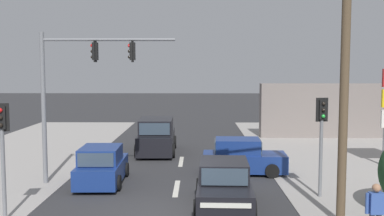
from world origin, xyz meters
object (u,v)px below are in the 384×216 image
utility_pole_foreground_right (341,49)px  hatchback_oncoming_near (102,166)px  sedan_kerbside_parked (224,186)px  traffic_signal_mast (76,80)px  hatchback_receding_far (242,157)px  pedestal_signal_left_kerb (2,142)px  pedestal_signal_right_kerb (322,130)px  suv_crossing_left (157,137)px  pedestrian_at_kerb (376,210)px

utility_pole_foreground_right → hatchback_oncoming_near: 10.11m
sedan_kerbside_parked → hatchback_oncoming_near: size_ratio=1.17×
traffic_signal_mast → hatchback_receding_far: size_ratio=1.62×
traffic_signal_mast → pedestal_signal_left_kerb: (-1.03, -4.44, -1.73)m
pedestal_signal_left_kerb → hatchback_oncoming_near: 5.12m
pedestal_signal_left_kerb → pedestal_signal_right_kerb: bearing=14.5°
traffic_signal_mast → suv_crossing_left: traffic_signal_mast is taller
sedan_kerbside_parked → hatchback_receding_far: (1.10, 4.86, -0.00)m
sedan_kerbside_parked → pedestrian_at_kerb: bearing=-40.3°
sedan_kerbside_parked → suv_crossing_left: (-3.09, 9.61, 0.18)m
hatchback_oncoming_near → pedestrian_at_kerb: (8.40, -6.14, 0.22)m
suv_crossing_left → sedan_kerbside_parked: bearing=-72.2°
utility_pole_foreground_right → hatchback_receding_far: utility_pole_foreground_right is taller
utility_pole_foreground_right → pedestrian_at_kerb: bearing=-73.1°
utility_pole_foreground_right → pedestal_signal_left_kerb: 10.27m
pedestal_signal_left_kerb → hatchback_receding_far: (7.77, 6.27, -1.71)m
hatchback_receding_far → pedestal_signal_right_kerb: bearing=-56.6°
traffic_signal_mast → hatchback_oncoming_near: 3.58m
hatchback_oncoming_near → pedestrian_at_kerb: pedestrian_at_kerb is taller
utility_pole_foreground_right → pedestal_signal_left_kerb: (-9.90, 0.11, -2.71)m
pedestrian_at_kerb → hatchback_oncoming_near: bearing=143.8°
traffic_signal_mast → hatchback_oncoming_near: (0.98, -0.05, -3.44)m
pedestal_signal_right_kerb → hatchback_oncoming_near: 8.54m
pedestal_signal_left_kerb → hatchback_oncoming_near: (2.00, 4.39, -1.71)m
sedan_kerbside_parked → suv_crossing_left: bearing=107.8°
traffic_signal_mast → hatchback_receding_far: (6.75, 1.82, -3.44)m
utility_pole_foreground_right → pedestal_signal_right_kerb: size_ratio=2.68×
sedan_kerbside_parked → pedestal_signal_left_kerb: bearing=-168.1°
sedan_kerbside_parked → hatchback_receding_far: size_ratio=1.16×
suv_crossing_left → hatchback_receding_far: (4.19, -4.75, -0.18)m
pedestal_signal_right_kerb → pedestrian_at_kerb: size_ratio=2.18×
pedestal_signal_right_kerb → pedestal_signal_left_kerb: same height
pedestal_signal_left_kerb → sedan_kerbside_parked: bearing=11.9°
traffic_signal_mast → suv_crossing_left: bearing=68.8°
pedestal_signal_right_kerb → sedan_kerbside_parked: size_ratio=0.83×
traffic_signal_mast → pedestal_signal_left_kerb: traffic_signal_mast is taller
pedestal_signal_left_kerb → pedestrian_at_kerb: size_ratio=2.18×
pedestal_signal_right_kerb → suv_crossing_left: size_ratio=0.78×
sedan_kerbside_parked → suv_crossing_left: size_ratio=0.94×
utility_pole_foreground_right → suv_crossing_left: utility_pole_foreground_right is taller
hatchback_receding_far → traffic_signal_mast: bearing=-164.9°
hatchback_receding_far → pedestrian_at_kerb: size_ratio=2.27×
utility_pole_foreground_right → traffic_signal_mast: size_ratio=1.59×
pedestal_signal_right_kerb → sedan_kerbside_parked: pedestal_signal_right_kerb is taller
sedan_kerbside_parked → pedestrian_at_kerb: (3.73, -3.16, 0.22)m
utility_pole_foreground_right → suv_crossing_left: 13.49m
pedestal_signal_left_kerb → hatchback_receding_far: bearing=38.9°
hatchback_receding_far → pedestrian_at_kerb: bearing=-71.9°
pedestal_signal_right_kerb → pedestal_signal_left_kerb: size_ratio=1.00×
utility_pole_foreground_right → suv_crossing_left: (-6.32, 11.13, -4.24)m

